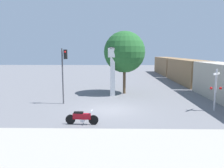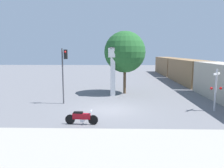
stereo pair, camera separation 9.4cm
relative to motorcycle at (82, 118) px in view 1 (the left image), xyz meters
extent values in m
plane|color=slate|center=(1.68, 3.52, -0.44)|extent=(120.00, 120.00, 0.00)
cube|color=#9E998E|center=(1.68, -4.00, -0.39)|extent=(36.00, 6.00, 0.10)
cylinder|color=black|center=(0.73, -0.04, -0.13)|extent=(0.61, 0.14, 0.61)
cylinder|color=black|center=(-0.72, 0.04, -0.13)|extent=(0.61, 0.14, 0.61)
cube|color=maroon|center=(0.01, 0.00, 0.09)|extent=(1.12, 0.29, 0.36)
cube|color=black|center=(-0.20, 0.01, 0.32)|extent=(0.58, 0.27, 0.10)
cylinder|color=silver|center=(0.06, 0.00, -0.16)|extent=(0.29, 0.22, 0.28)
cube|color=silver|center=(0.62, -0.04, 0.45)|extent=(0.09, 0.45, 0.04)
cube|color=white|center=(1.75, 9.02, 1.53)|extent=(0.48, 0.48, 3.94)
cube|color=white|center=(1.75, 9.02, 3.96)|extent=(0.91, 0.91, 0.91)
cylinder|color=white|center=(1.75, 8.56, 3.96)|extent=(0.73, 0.02, 0.73)
cone|color=#333338|center=(1.75, 9.02, 4.51)|extent=(1.09, 1.09, 0.20)
cube|color=olive|center=(12.43, 19.12, 1.26)|extent=(2.80, 12.27, 3.40)
cube|color=olive|center=(12.43, 31.99, 1.26)|extent=(2.80, 12.27, 3.40)
cylinder|color=#47474C|center=(-2.48, 5.49, 1.95)|extent=(0.12, 0.12, 4.78)
cube|color=black|center=(-2.18, 5.49, 3.84)|extent=(0.28, 0.24, 0.80)
sphere|color=red|center=(-2.18, 5.34, 4.04)|extent=(0.16, 0.16, 0.16)
cylinder|color=#B7B7BC|center=(9.63, 3.37, 1.17)|extent=(0.14, 0.14, 3.21)
cube|color=white|center=(9.63, 3.37, 2.42)|extent=(0.82, 0.82, 0.14)
sphere|color=red|center=(9.28, 3.32, 1.33)|extent=(0.20, 0.20, 0.20)
sphere|color=red|center=(9.98, 3.32, 1.33)|extent=(0.20, 0.20, 0.20)
cylinder|color=brown|center=(3.00, 10.44, 0.92)|extent=(0.30, 0.30, 2.72)
sphere|color=#235B28|center=(3.00, 10.44, 4.04)|extent=(4.40, 4.40, 4.40)
camera|label=1|loc=(2.14, -13.03, 4.01)|focal=35.00mm
camera|label=2|loc=(2.23, -13.03, 4.01)|focal=35.00mm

